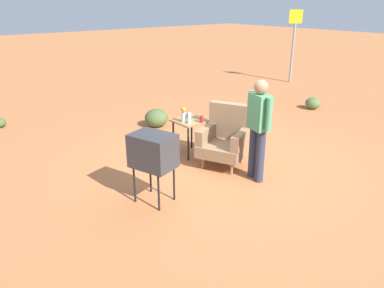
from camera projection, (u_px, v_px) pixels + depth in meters
ground_plane at (224, 165)px, 6.63m from camera, size 60.00×60.00×0.00m
armchair at (225, 137)px, 6.50m from camera, size 1.01×1.02×1.06m
side_table at (190, 125)px, 6.90m from camera, size 0.56×0.56×0.67m
tv_on_stand at (153, 151)px, 5.16m from camera, size 0.70×0.60×1.03m
person_standing at (259, 124)px, 5.77m from camera, size 0.55×0.31×1.64m
road_sign at (293, 42)px, 12.78m from camera, size 0.33×0.33×2.44m
soda_can_blue at (188, 115)px, 6.93m from camera, size 0.07×0.07×0.12m
soda_can_red at (201, 119)px, 6.71m from camera, size 0.07×0.07×0.12m
bottle_short_clear at (189, 118)px, 6.65m from camera, size 0.06×0.06×0.20m
flower_vase at (184, 114)px, 6.70m from camera, size 0.15×0.10×0.27m
shrub_mid at (156, 118)px, 8.55m from camera, size 0.53×0.53×0.41m
shrub_far at (313, 103)px, 9.95m from camera, size 0.40×0.40×0.31m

